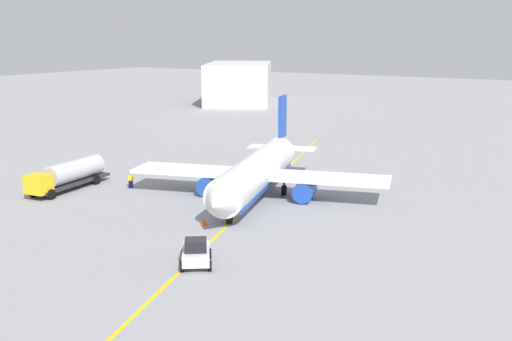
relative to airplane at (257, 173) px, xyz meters
name	(u,v)px	position (x,y,z in m)	size (l,w,h in m)	color
ground_plane	(256,198)	(0.46, 0.14, -2.66)	(400.00, 400.00, 0.00)	#939399
airplane	(257,173)	(0.00, 0.00, 0.00)	(29.18, 27.93, 9.69)	white
fuel_tanker	(68,174)	(8.40, -19.62, -0.93)	(11.58, 4.04, 3.15)	#2D2D33
pushback_tug	(196,253)	(19.38, 6.66, -1.66)	(4.10, 3.87, 2.20)	silver
refueling_worker	(131,181)	(4.16, -14.26, -1.84)	(0.56, 0.63, 1.71)	navy
safety_cone_nose	(203,221)	(11.12, 1.14, -2.30)	(0.66, 0.66, 0.73)	#F2590F
distant_hangar	(239,83)	(-77.08, -53.36, 2.38)	(31.85, 27.02, 10.10)	silver
taxi_line_marking	(256,198)	(0.46, 0.14, -2.66)	(76.59, 0.30, 0.01)	yellow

